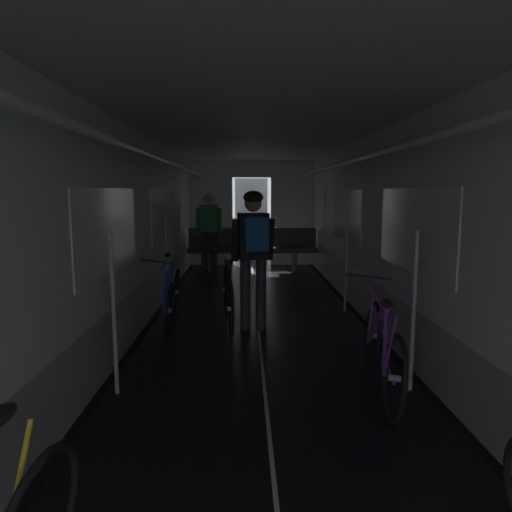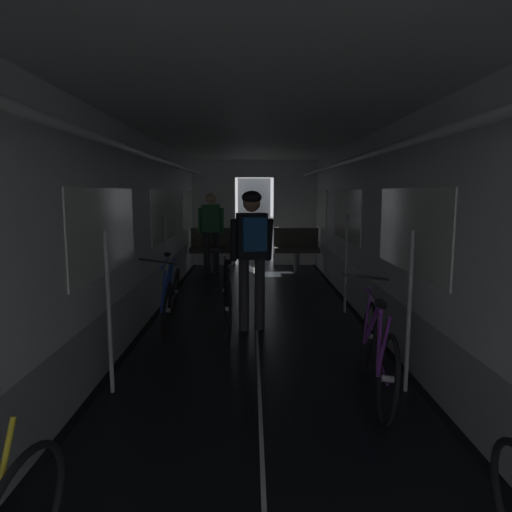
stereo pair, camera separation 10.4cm
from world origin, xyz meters
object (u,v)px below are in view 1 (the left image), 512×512
Objects in this scene: bicycle_purple at (382,349)px; bicycle_black_in_aisle at (228,295)px; bicycle_blue at (171,296)px; bench_seat_far_right at (294,246)px; person_cyclist_aisle at (254,245)px; bench_seat_far_left at (211,246)px; person_standing_near_bench at (209,228)px.

bicycle_black_in_aisle is at bearing 123.93° from bicycle_purple.
bicycle_purple reaches higher than bicycle_black_in_aisle.
bicycle_blue reaches higher than bicycle_black_in_aisle.
person_cyclist_aisle is (-0.96, -4.20, 0.50)m from bench_seat_far_right.
bicycle_black_in_aisle is at bearing -108.05° from bench_seat_far_right.
bench_seat_far_left is at bearing 97.47° from bicycle_black_in_aisle.
person_cyclist_aisle is (0.84, -4.20, 0.50)m from bench_seat_far_left.
person_cyclist_aisle reaches higher than bench_seat_far_left.
person_standing_near_bench is at bearing 86.54° from bicycle_blue.
bicycle_purple is 2.48m from bicycle_black_in_aisle.
person_standing_near_bench is at bearing 102.38° from person_cyclist_aisle.
bicycle_purple is at bearing -89.02° from bench_seat_far_right.
person_cyclist_aisle is at bearing -12.99° from bicycle_blue.
bench_seat_far_left is 6.30m from bicycle_purple.
bicycle_black_in_aisle is (-1.39, 2.06, 0.00)m from bicycle_purple.
person_cyclist_aisle is at bearing 120.55° from bicycle_purple.
person_standing_near_bench is at bearing -168.17° from bench_seat_far_right.
bicycle_black_in_aisle is (-0.33, 0.26, -0.69)m from person_cyclist_aisle.
person_standing_near_bench reaches higher than bench_seat_far_left.
bench_seat_far_left reaches higher than bicycle_black_in_aisle.
bicycle_blue is 0.98× the size of person_cyclist_aisle.
person_cyclist_aisle is 3.92m from person_standing_near_bench.
bicycle_black_in_aisle is at bearing 140.91° from person_cyclist_aisle.
person_cyclist_aisle is at bearing -78.66° from bench_seat_far_left.
bench_seat_far_left is 0.55m from person_standing_near_bench.
bench_seat_far_right is at bearing 0.00° from bench_seat_far_left.
bicycle_purple is 5.96m from person_standing_near_bench.
person_standing_near_bench reaches higher than bench_seat_far_right.
bicycle_black_in_aisle is (0.73, 0.02, 0.00)m from bicycle_blue.
bicycle_purple is (0.10, -6.00, -0.19)m from bench_seat_far_right.
bicycle_black_in_aisle is at bearing -81.79° from person_standing_near_bench.
bench_seat_far_right is 0.57× the size of person_cyclist_aisle.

